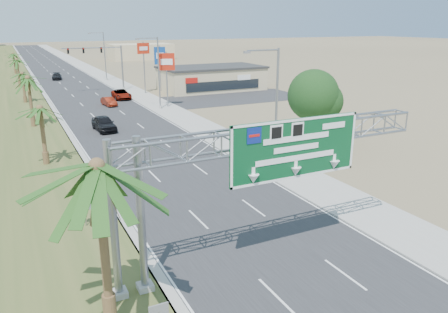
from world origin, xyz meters
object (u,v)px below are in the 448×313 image
(car_left_lane, at_px, (104,124))
(pole_sign_red_far, at_px, (143,53))
(store_building, at_px, (211,79))
(signal_mast, at_px, (111,64))
(car_right_lane, at_px, (121,94))
(car_mid_lane, at_px, (109,102))
(car_far, at_px, (57,76))
(pole_sign_red_near, at_px, (166,65))
(sign_gantry, at_px, (264,149))
(palm_near, at_px, (97,168))
(pole_sign_blue, at_px, (160,58))

(car_left_lane, bearing_deg, pole_sign_red_far, 59.79)
(car_left_lane, relative_size, pole_sign_red_far, 0.56)
(store_building, bearing_deg, signal_mast, 160.46)
(car_right_lane, height_order, pole_sign_red_far, pole_sign_red_far)
(store_building, bearing_deg, car_mid_lane, -158.47)
(car_right_lane, xyz_separation_m, car_far, (-6.49, 31.12, -0.07))
(car_far, bearing_deg, pole_sign_red_far, -60.12)
(signal_mast, bearing_deg, car_far, 107.44)
(pole_sign_red_near, bearing_deg, sign_gantry, -103.13)
(palm_near, relative_size, pole_sign_red_far, 0.95)
(pole_sign_red_far, bearing_deg, car_far, 113.04)
(car_left_lane, xyz_separation_m, pole_sign_red_far, (12.15, 24.51, 6.10))
(car_left_lane, height_order, car_far, car_left_lane)
(pole_sign_blue, xyz_separation_m, pole_sign_red_far, (-3.22, -1.08, 0.98))
(store_building, height_order, pole_sign_red_near, pole_sign_red_near)
(store_building, relative_size, car_far, 3.83)
(sign_gantry, bearing_deg, pole_sign_red_far, 79.24)
(store_building, height_order, car_far, store_building)
(sign_gantry, distance_m, palm_near, 8.41)
(palm_near, distance_m, pole_sign_red_near, 48.61)
(sign_gantry, xyz_separation_m, car_mid_lane, (2.56, 47.99, -5.42))
(pole_sign_blue, bearing_deg, store_building, -12.92)
(signal_mast, height_order, pole_sign_red_far, pole_sign_red_far)
(sign_gantry, relative_size, car_right_lane, 3.10)
(signal_mast, xyz_separation_m, car_right_lane, (-0.53, -8.80, -4.10))
(signal_mast, xyz_separation_m, pole_sign_red_far, (4.60, -4.99, 2.09))
(car_right_lane, bearing_deg, store_building, 11.29)
(pole_sign_red_near, bearing_deg, car_far, 104.73)
(store_building, distance_m, pole_sign_red_near, 18.80)
(car_right_lane, xyz_separation_m, pole_sign_red_near, (4.36, -10.11, 5.39))
(sign_gantry, distance_m, car_mid_lane, 48.36)
(signal_mast, xyz_separation_m, car_mid_lane, (-3.67, -14.06, -4.21))
(car_far, xyz_separation_m, pole_sign_blue, (14.84, -26.24, 5.27))
(car_mid_lane, bearing_deg, car_right_lane, 51.81)
(palm_near, distance_m, car_right_lane, 57.22)
(car_mid_lane, height_order, pole_sign_red_near, pole_sign_red_near)
(palm_near, relative_size, pole_sign_red_near, 1.05)
(palm_near, relative_size, pole_sign_blue, 1.04)
(car_mid_lane, relative_size, pole_sign_red_far, 0.44)
(car_mid_lane, bearing_deg, palm_near, -109.44)
(sign_gantry, height_order, palm_near, palm_near)
(sign_gantry, height_order, store_building, sign_gantry)
(signal_mast, bearing_deg, pole_sign_red_near, -78.56)
(car_mid_lane, distance_m, pole_sign_red_far, 13.80)
(sign_gantry, height_order, pole_sign_blue, pole_sign_blue)
(car_left_lane, bearing_deg, signal_mast, 71.81)
(palm_near, bearing_deg, car_right_lane, 75.92)
(signal_mast, relative_size, store_building, 0.57)
(signal_mast, distance_m, pole_sign_blue, 8.82)
(car_far, height_order, pole_sign_red_near, pole_sign_red_near)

